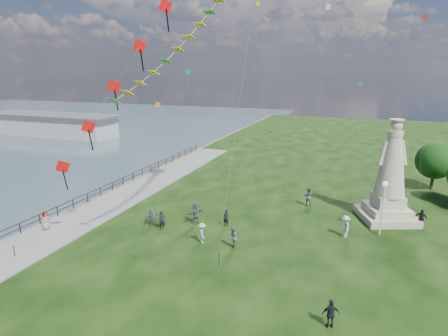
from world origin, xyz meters
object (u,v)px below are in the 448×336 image
at_px(person_0, 162,220).
at_px(person_10, 46,222).
at_px(person_7, 308,196).
at_px(person_2, 202,233).
at_px(person_9, 421,218).
at_px(person_3, 331,314).
at_px(person_1, 233,238).
at_px(person_5, 152,217).
at_px(person_8, 346,226).
at_px(pier_pavilion, 52,124).
at_px(statue, 390,183).
at_px(person_11, 196,213).
at_px(person_6, 226,218).
at_px(lamppost, 384,197).

bearing_deg(person_0, person_10, 152.42).
bearing_deg(person_7, person_2, 66.15).
height_order(person_7, person_9, person_7).
distance_m(person_9, person_10, 31.30).
bearing_deg(person_9, person_3, -95.50).
bearing_deg(person_7, person_1, 76.93).
height_order(person_2, person_3, person_3).
relative_size(person_5, person_8, 0.89).
height_order(person_0, person_8, person_8).
bearing_deg(person_7, pier_pavilion, -17.56).
height_order(statue, person_11, statue).
relative_size(person_0, person_6, 1.06).
distance_m(statue, person_10, 29.36).
distance_m(statue, person_5, 20.75).
relative_size(person_6, person_11, 0.78).
bearing_deg(person_8, person_11, -103.44).
bearing_deg(person_11, person_3, 75.73).
xyz_separation_m(person_2, person_9, (16.11, 9.02, 0.03)).
xyz_separation_m(person_1, person_6, (-1.83, 3.59, -0.07)).
height_order(person_5, person_8, person_8).
distance_m(pier_pavilion, person_8, 67.90).
height_order(person_3, person_5, person_3).
height_order(pier_pavilion, person_5, pier_pavilion).
bearing_deg(person_9, lamppost, -123.96).
bearing_deg(person_9, person_5, -145.33).
bearing_deg(person_3, person_1, -62.69).
distance_m(person_0, person_10, 9.59).
xyz_separation_m(person_3, person_7, (-3.69, 17.75, 0.15)).
height_order(lamppost, person_1, lamppost).
height_order(statue, person_6, statue).
bearing_deg(person_1, person_2, -114.06).
distance_m(person_2, person_9, 18.46).
distance_m(person_0, person_7, 14.51).
xyz_separation_m(person_0, person_8, (14.36, 3.79, 0.10)).
height_order(person_2, person_8, person_8).
distance_m(pier_pavilion, lamppost, 69.66).
height_order(pier_pavilion, statue, statue).
xyz_separation_m(person_0, person_11, (2.12, 2.06, 0.17)).
bearing_deg(person_3, person_6, -68.91).
relative_size(person_5, person_6, 1.05).
bearing_deg(person_11, pier_pavilion, -99.66).
relative_size(pier_pavilion, person_3, 18.93).
height_order(person_1, person_2, person_1).
bearing_deg(person_6, person_2, -91.55).
relative_size(statue, person_2, 5.65).
height_order(statue, person_1, statue).
xyz_separation_m(person_6, person_9, (15.42, 5.50, 0.07)).
relative_size(pier_pavilion, person_11, 15.62).
bearing_deg(pier_pavilion, person_9, -22.33).
bearing_deg(person_5, statue, -37.74).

